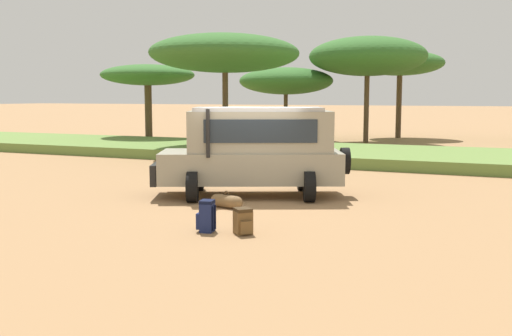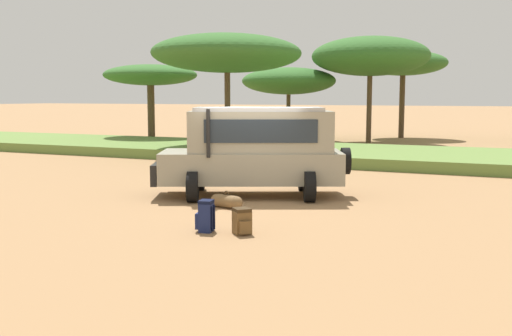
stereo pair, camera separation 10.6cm
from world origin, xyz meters
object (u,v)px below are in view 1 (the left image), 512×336
Objects in this scene: acacia_tree_far_left at (148,76)px; acacia_tree_left_mid at (286,81)px; duffel_bag_low_black_case at (226,201)px; backpack_cluster_center at (207,216)px; acacia_tree_far_right at (400,64)px; acacia_tree_centre_back at (225,54)px; backpack_beside_front_wheel at (243,221)px; safari_vehicle at (255,149)px; acacia_tree_right_mid at (368,56)px.

acacia_tree_far_left reaches higher than acacia_tree_left_mid.
acacia_tree_left_mid is at bearing 107.54° from duffel_bag_low_black_case.
acacia_tree_far_right reaches higher than backpack_cluster_center.
duffel_bag_low_black_case is (-0.81, 2.50, -0.15)m from backpack_cluster_center.
backpack_cluster_center is 0.09× the size of acacia_tree_centre_back.
acacia_tree_far_left is (-13.18, 16.12, 3.74)m from duffel_bag_low_black_case.
backpack_beside_front_wheel is 0.81× the size of backpack_cluster_center.
safari_vehicle is at bearing 101.60° from backpack_cluster_center.
acacia_tree_right_mid is at bearing 66.91° from acacia_tree_centre_back.
acacia_tree_far_right is at bearing 41.15° from acacia_tree_far_left.
acacia_tree_far_left is at bearing 132.64° from safari_vehicle.
acacia_tree_right_mid is at bearing 96.24° from backpack_cluster_center.
acacia_tree_centre_back is at bearing 120.83° from safari_vehicle.
duffel_bag_low_black_case is 22.54m from acacia_tree_right_mid.
acacia_tree_centre_back reaches higher than backpack_beside_front_wheel.
backpack_cluster_center is 0.71× the size of duffel_bag_low_black_case.
backpack_cluster_center reaches higher than duffel_bag_low_black_case.
acacia_tree_far_right reaches higher than safari_vehicle.
acacia_tree_right_mid reaches higher than backpack_cluster_center.
acacia_tree_left_mid is 0.79× the size of acacia_tree_centre_back.
acacia_tree_far_left is (-13.09, 14.21, 2.61)m from safari_vehicle.
duffel_bag_low_black_case is (0.09, -1.91, -1.13)m from safari_vehicle.
acacia_tree_right_mid is (11.32, 5.81, 1.12)m from acacia_tree_far_left.
acacia_tree_far_left reaches higher than backpack_cluster_center.
acacia_tree_far_left is 0.79× the size of acacia_tree_right_mid.
backpack_beside_front_wheel is 0.57× the size of duffel_bag_low_black_case.
acacia_tree_right_mid is (-2.67, 24.43, 4.71)m from backpack_cluster_center.
duffel_bag_low_black_case is at bearing -87.27° from safari_vehicle.
backpack_cluster_center is at bearing -72.41° from acacia_tree_left_mid.
acacia_tree_centre_back is 10.82m from acacia_tree_right_mid.
backpack_cluster_center is (-0.77, -0.11, 0.06)m from backpack_beside_front_wheel.
acacia_tree_far_right is at bearing 78.94° from acacia_tree_right_mid.
backpack_beside_front_wheel is 2.86m from duffel_bag_low_black_case.
acacia_tree_far_right is at bearing 70.71° from acacia_tree_centre_back.
acacia_tree_far_left is at bearing 126.92° from backpack_cluster_center.
backpack_beside_front_wheel is 23.95m from acacia_tree_far_left.
acacia_tree_left_mid is at bearing 109.30° from backpack_beside_front_wheel.
duffel_bag_low_black_case is at bearing -50.74° from acacia_tree_far_left.
safari_vehicle is at bearing -84.95° from acacia_tree_right_mid.
acacia_tree_centre_back is at bearing 118.13° from backpack_beside_front_wheel.
acacia_tree_far_right reaches higher than acacia_tree_far_left.
duffel_bag_low_black_case is 27.27m from acacia_tree_far_right.
acacia_tree_far_right is at bearing 93.34° from backpack_cluster_center.
safari_vehicle is 0.72× the size of acacia_tree_centre_back.
backpack_beside_front_wheel is at bearing -70.70° from acacia_tree_left_mid.
safari_vehicle is at bearing 92.73° from duffel_bag_low_black_case.
duffel_bag_low_black_case is 21.16m from acacia_tree_far_left.
acacia_tree_far_left is at bearing -138.00° from acacia_tree_left_mid.
acacia_tree_left_mid is 5.21m from acacia_tree_right_mid.
backpack_cluster_center is 25.69m from acacia_tree_left_mid.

